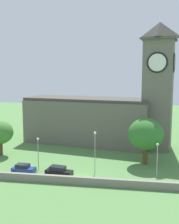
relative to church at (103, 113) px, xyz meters
The scene contains 10 objects.
ground_plane 12.00m from the church, 99.65° to the right, with size 200.00×200.00×0.00m, color #517F42.
church is the anchor object (origin of this frame).
quay_barrier 27.98m from the church, 93.18° to the right, with size 43.58×0.70×1.29m, color gray.
car_blue 27.34m from the church, 116.21° to the right, with size 4.27×2.26×1.74m.
car_black 25.75m from the church, 101.59° to the right, with size 4.93×2.67×1.92m.
streetlamp_west_mid 23.87m from the church, 114.06° to the right, with size 0.44×0.44×6.15m.
streetlamp_central 21.68m from the church, 87.47° to the right, with size 0.44×0.44×7.59m.
streetlamp_east_mid 25.10m from the church, 61.70° to the right, with size 0.44×0.44×6.07m.
tree_riverside_east 25.22m from the church, 146.93° to the right, with size 5.64×5.64×7.64m.
tree_churchyard 17.91m from the church, 55.68° to the right, with size 6.93×6.93×9.15m.
Camera 1 is at (9.24, -45.42, 17.84)m, focal length 44.81 mm.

